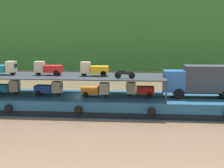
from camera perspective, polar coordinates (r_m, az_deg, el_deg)
The scene contains 12 objects.
ground_plane at distance 34.66m, azimuth -4.31°, elevation -4.36°, with size 400.00×400.00×0.00m, color #7F664C.
cargo_barge at distance 34.48m, azimuth -4.34°, elevation -3.16°, with size 32.48×7.80×1.50m.
covered_lorry at distance 34.07m, azimuth 14.63°, elevation 0.64°, with size 7.90×2.47×3.10m.
cargo_rack at distance 34.98m, azimuth -10.51°, elevation 1.34°, with size 23.28×6.40×2.00m.
mini_truck_lower_aft at distance 36.82m, azimuth -17.10°, elevation -0.51°, with size 2.79×1.29×1.38m.
mini_truck_lower_mid at distance 35.09m, azimuth -10.40°, elevation -0.69°, with size 2.78×1.27×1.38m.
mini_truck_lower_fore at distance 33.63m, azimuth -2.68°, elevation -0.93°, with size 2.76×1.23×1.38m.
mini_truck_lower_bow at distance 33.86m, azimuth 4.59°, elevation -0.89°, with size 2.79×1.30×1.38m.
mini_truck_upper_mid at distance 36.39m, azimuth -17.66°, elevation 2.55°, with size 2.80×1.30×1.38m.
mini_truck_upper_fore at distance 35.02m, azimuth -10.61°, elevation 2.59°, with size 2.77×1.26×1.38m.
mini_truck_upper_bow at distance 33.75m, azimuth -3.02°, elevation 2.52°, with size 2.78×1.28×1.38m.
motorcycle_upper_port at distance 31.66m, azimuth 2.10°, elevation 1.70°, with size 1.90×0.55×0.87m.
Camera 1 is at (6.06, -33.33, 7.34)m, focal length 55.05 mm.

